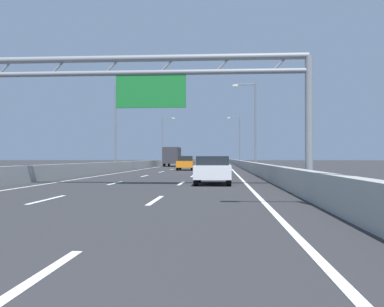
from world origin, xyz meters
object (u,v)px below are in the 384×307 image
at_px(streetlamp_left_far, 164,138).
at_px(orange_car, 186,163).
at_px(streetlamp_right_far, 239,137).
at_px(white_car, 213,170).
at_px(box_truck, 173,156).
at_px(black_car, 203,160).
at_px(silver_car, 216,166).
at_px(streetlamp_left_mid, 118,121).
at_px(streetlamp_right_mid, 253,121).
at_px(sign_gantry, 141,86).

xyz_separation_m(streetlamp_left_far, orange_car, (7.53, -37.32, -4.60)).
xyz_separation_m(streetlamp_right_far, white_car, (-3.95, -61.86, -4.63)).
bearing_deg(streetlamp_right_far, streetlamp_left_far, 180.00).
bearing_deg(streetlamp_right_far, box_truck, -124.59).
xyz_separation_m(orange_car, box_truck, (-3.85, 21.01, 0.85)).
distance_m(black_car, box_truck, 34.41).
distance_m(orange_car, box_truck, 21.38).
height_order(white_car, orange_car, orange_car).
bearing_deg(white_car, box_truck, 99.09).
relative_size(streetlamp_left_far, silver_car, 2.22).
xyz_separation_m(streetlamp_right_far, silver_car, (-3.90, -53.19, -4.63)).
bearing_deg(streetlamp_left_mid, black_car, 82.58).
bearing_deg(orange_car, streetlamp_right_mid, -3.23).
bearing_deg(streetlamp_left_far, silver_car, -78.29).
bearing_deg(box_truck, orange_car, -79.62).
distance_m(white_car, orange_car, 24.78).
distance_m(streetlamp_right_mid, white_car, 24.88).
bearing_deg(streetlamp_right_mid, sign_gantry, -105.87).
xyz_separation_m(white_car, silver_car, (0.05, 8.67, 0.00)).
bearing_deg(white_car, black_car, 92.68).
xyz_separation_m(streetlamp_left_mid, streetlamp_right_far, (14.93, 37.74, 0.00)).
height_order(black_car, silver_car, black_car).
xyz_separation_m(streetlamp_right_mid, silver_car, (-3.90, -15.45, -4.63)).
relative_size(streetlamp_right_far, white_car, 2.30).
bearing_deg(black_car, box_truck, -95.94).
relative_size(sign_gantry, orange_car, 3.97).
relative_size(orange_car, box_truck, 0.51).
xyz_separation_m(streetlamp_right_mid, streetlamp_right_far, (0.00, 37.74, 0.00)).
bearing_deg(box_truck, streetlamp_left_mid, -99.76).
height_order(sign_gantry, orange_car, sign_gantry).
bearing_deg(orange_car, white_car, -82.01).
distance_m(black_car, silver_car, 71.19).
distance_m(streetlamp_right_mid, black_car, 56.36).
bearing_deg(box_truck, sign_gantry, -85.36).
relative_size(streetlamp_right_far, black_car, 2.13).
height_order(black_car, box_truck, box_truck).
bearing_deg(sign_gantry, box_truck, 94.64).
relative_size(streetlamp_left_far, orange_car, 2.28).
distance_m(streetlamp_left_mid, silver_car, 19.54).
bearing_deg(orange_car, black_car, 90.30).
height_order(streetlamp_left_mid, orange_car, streetlamp_left_mid).
bearing_deg(orange_car, streetlamp_right_far, 78.79).
height_order(streetlamp_right_mid, box_truck, streetlamp_right_mid).
distance_m(streetlamp_left_far, streetlamp_right_far, 14.93).
bearing_deg(streetlamp_right_mid, orange_car, 176.77).
bearing_deg(streetlamp_right_far, silver_car, -94.20).
bearing_deg(streetlamp_right_mid, silver_car, -104.18).
bearing_deg(black_car, streetlamp_left_mid, -97.42).
xyz_separation_m(streetlamp_right_mid, black_car, (-7.68, 55.64, -4.62)).
height_order(sign_gantry, black_car, sign_gantry).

